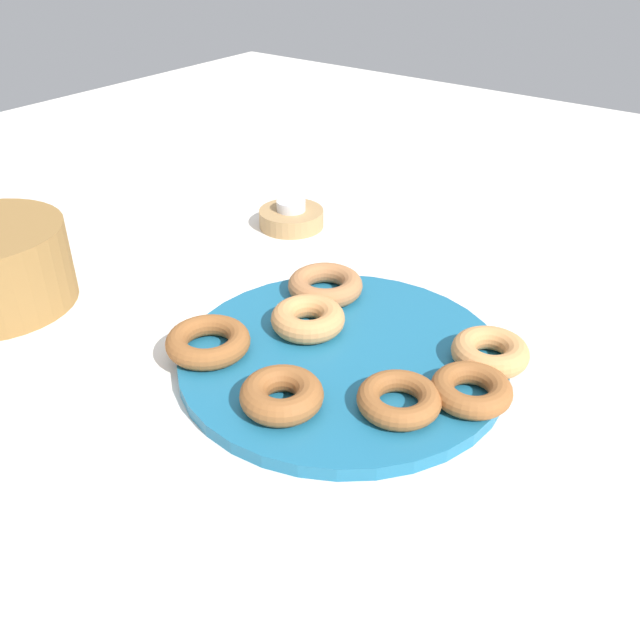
{
  "coord_description": "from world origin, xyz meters",
  "views": [
    {
      "loc": [
        -0.5,
        -0.34,
        0.44
      ],
      "look_at": [
        0.0,
        0.03,
        0.04
      ],
      "focal_mm": 38.43,
      "sensor_mm": 36.0,
      "label": 1
    }
  ],
  "objects_px": {
    "donut_1": "(471,390)",
    "donut_2": "(308,319)",
    "donut_6": "(399,399)",
    "donut_plate": "(342,358)",
    "donut_5": "(282,395)",
    "candle_holder": "(291,218)",
    "donut_3": "(208,342)",
    "donut_0": "(490,352)",
    "tealight": "(291,205)",
    "donut_4": "(325,285)"
  },
  "relations": [
    {
      "from": "donut_4",
      "to": "tealight",
      "type": "xyz_separation_m",
      "value": [
        0.16,
        0.18,
        0.01
      ]
    },
    {
      "from": "donut_5",
      "to": "donut_0",
      "type": "bearing_deg",
      "value": -34.44
    },
    {
      "from": "donut_1",
      "to": "tealight",
      "type": "distance_m",
      "value": 0.47
    },
    {
      "from": "donut_plate",
      "to": "donut_6",
      "type": "bearing_deg",
      "value": -114.44
    },
    {
      "from": "donut_0",
      "to": "candle_holder",
      "type": "bearing_deg",
      "value": 67.42
    },
    {
      "from": "donut_2",
      "to": "donut_3",
      "type": "relative_size",
      "value": 0.92
    },
    {
      "from": "donut_5",
      "to": "candle_holder",
      "type": "relative_size",
      "value": 0.83
    },
    {
      "from": "donut_0",
      "to": "donut_6",
      "type": "distance_m",
      "value": 0.13
    },
    {
      "from": "donut_6",
      "to": "tealight",
      "type": "bearing_deg",
      "value": 51.61
    },
    {
      "from": "donut_1",
      "to": "donut_5",
      "type": "xyz_separation_m",
      "value": [
        -0.12,
        0.14,
        0.0
      ]
    },
    {
      "from": "donut_plate",
      "to": "donut_3",
      "type": "xyz_separation_m",
      "value": [
        -0.08,
        0.12,
        0.02
      ]
    },
    {
      "from": "donut_plate",
      "to": "donut_6",
      "type": "xyz_separation_m",
      "value": [
        -0.04,
        -0.1,
        0.02
      ]
    },
    {
      "from": "donut_4",
      "to": "candle_holder",
      "type": "relative_size",
      "value": 0.94
    },
    {
      "from": "donut_3",
      "to": "donut_4",
      "type": "xyz_separation_m",
      "value": [
        0.17,
        -0.03,
        0.0
      ]
    },
    {
      "from": "candle_holder",
      "to": "donut_4",
      "type": "bearing_deg",
      "value": -130.99
    },
    {
      "from": "donut_plate",
      "to": "donut_3",
      "type": "bearing_deg",
      "value": 125.41
    },
    {
      "from": "donut_3",
      "to": "donut_plate",
      "type": "bearing_deg",
      "value": -54.59
    },
    {
      "from": "candle_holder",
      "to": "donut_6",
      "type": "bearing_deg",
      "value": -128.39
    },
    {
      "from": "donut_0",
      "to": "donut_3",
      "type": "relative_size",
      "value": 0.89
    },
    {
      "from": "donut_plate",
      "to": "candle_holder",
      "type": "xyz_separation_m",
      "value": [
        0.24,
        0.27,
        0.01
      ]
    },
    {
      "from": "donut_1",
      "to": "donut_4",
      "type": "xyz_separation_m",
      "value": [
        0.08,
        0.23,
        0.0
      ]
    },
    {
      "from": "donut_0",
      "to": "donut_2",
      "type": "xyz_separation_m",
      "value": [
        -0.06,
        0.19,
        0.0
      ]
    },
    {
      "from": "donut_4",
      "to": "tealight",
      "type": "distance_m",
      "value": 0.24
    },
    {
      "from": "donut_0",
      "to": "donut_3",
      "type": "bearing_deg",
      "value": 122.87
    },
    {
      "from": "donut_plate",
      "to": "donut_4",
      "type": "xyz_separation_m",
      "value": [
        0.09,
        0.09,
        0.02
      ]
    },
    {
      "from": "donut_plate",
      "to": "donut_0",
      "type": "relative_size",
      "value": 4.34
    },
    {
      "from": "donut_1",
      "to": "donut_6",
      "type": "height_order",
      "value": "donut_1"
    },
    {
      "from": "donut_3",
      "to": "candle_holder",
      "type": "xyz_separation_m",
      "value": [
        0.33,
        0.15,
        -0.01
      ]
    },
    {
      "from": "donut_plate",
      "to": "donut_1",
      "type": "height_order",
      "value": "donut_1"
    },
    {
      "from": "donut_2",
      "to": "tealight",
      "type": "distance_m",
      "value": 0.31
    },
    {
      "from": "donut_2",
      "to": "donut_6",
      "type": "xyz_separation_m",
      "value": [
        -0.06,
        -0.15,
        -0.0
      ]
    },
    {
      "from": "donut_1",
      "to": "donut_2",
      "type": "relative_size",
      "value": 0.95
    },
    {
      "from": "donut_2",
      "to": "donut_3",
      "type": "height_order",
      "value": "donut_2"
    },
    {
      "from": "donut_3",
      "to": "donut_6",
      "type": "height_order",
      "value": "donut_3"
    },
    {
      "from": "donut_plate",
      "to": "candle_holder",
      "type": "relative_size",
      "value": 3.6
    },
    {
      "from": "donut_2",
      "to": "donut_5",
      "type": "distance_m",
      "value": 0.14
    },
    {
      "from": "donut_3",
      "to": "donut_6",
      "type": "bearing_deg",
      "value": -79.58
    },
    {
      "from": "donut_0",
      "to": "donut_2",
      "type": "relative_size",
      "value": 0.97
    },
    {
      "from": "donut_2",
      "to": "donut_4",
      "type": "distance_m",
      "value": 0.08
    },
    {
      "from": "donut_6",
      "to": "donut_plate",
      "type": "bearing_deg",
      "value": 65.56
    },
    {
      "from": "donut_1",
      "to": "donut_6",
      "type": "xyz_separation_m",
      "value": [
        -0.05,
        0.05,
        -0.0
      ]
    },
    {
      "from": "donut_plate",
      "to": "candle_holder",
      "type": "height_order",
      "value": "candle_holder"
    },
    {
      "from": "donut_2",
      "to": "donut_5",
      "type": "height_order",
      "value": "same"
    },
    {
      "from": "donut_plate",
      "to": "donut_5",
      "type": "height_order",
      "value": "donut_5"
    },
    {
      "from": "donut_plate",
      "to": "donut_4",
      "type": "bearing_deg",
      "value": 44.86
    },
    {
      "from": "donut_3",
      "to": "donut_5",
      "type": "height_order",
      "value": "donut_5"
    },
    {
      "from": "donut_2",
      "to": "donut_4",
      "type": "relative_size",
      "value": 0.91
    },
    {
      "from": "donut_3",
      "to": "candle_holder",
      "type": "bearing_deg",
      "value": 24.67
    },
    {
      "from": "donut_6",
      "to": "tealight",
      "type": "relative_size",
      "value": 1.85
    },
    {
      "from": "donut_6",
      "to": "donut_0",
      "type": "bearing_deg",
      "value": -16.47
    }
  ]
}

